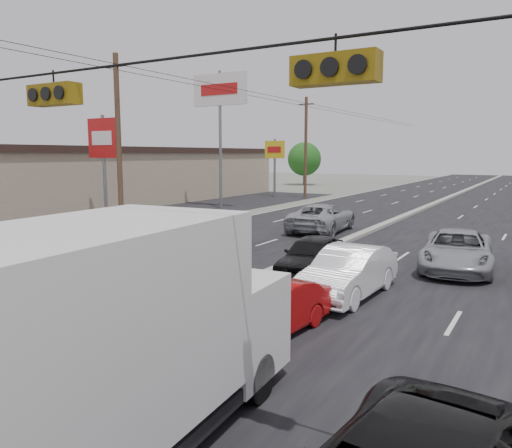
{
  "coord_description": "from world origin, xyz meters",
  "views": [
    {
      "loc": [
        8.77,
        -5.65,
        4.47
      ],
      "look_at": [
        0.57,
        8.21,
        2.2
      ],
      "focal_mm": 35.0,
      "sensor_mm": 36.0,
      "label": 1
    }
  ],
  "objects_px": {
    "box_truck": "(115,340)",
    "oncoming_near": "(207,232)",
    "queue_car_a": "(312,256)",
    "queue_car_c": "(457,251)",
    "utility_pole_left_c": "(306,147)",
    "red_sedan": "(268,310)",
    "pole_sign_mid": "(103,144)",
    "tree_left_far": "(304,159)",
    "pole_sign_far": "(275,154)",
    "tan_sedan": "(93,394)",
    "oncoming_far": "(322,218)",
    "pole_sign_billboard": "(220,98)",
    "queue_car_b": "(348,273)",
    "utility_pole_left_b": "(119,142)"
  },
  "relations": [
    {
      "from": "pole_sign_mid",
      "to": "red_sedan",
      "type": "bearing_deg",
      "value": -33.66
    },
    {
      "from": "utility_pole_left_b",
      "to": "tree_left_far",
      "type": "height_order",
      "value": "utility_pole_left_b"
    },
    {
      "from": "box_truck",
      "to": "oncoming_far",
      "type": "relative_size",
      "value": 1.23
    },
    {
      "from": "queue_car_a",
      "to": "oncoming_far",
      "type": "bearing_deg",
      "value": 105.23
    },
    {
      "from": "tan_sedan",
      "to": "pole_sign_far",
      "type": "bearing_deg",
      "value": 114.62
    },
    {
      "from": "tree_left_far",
      "to": "pole_sign_billboard",
      "type": "bearing_deg",
      "value": -76.81
    },
    {
      "from": "utility_pole_left_c",
      "to": "tan_sedan",
      "type": "height_order",
      "value": "utility_pole_left_c"
    },
    {
      "from": "pole_sign_billboard",
      "to": "oncoming_far",
      "type": "xyz_separation_m",
      "value": [
        12.03,
        -7.16,
        -8.06
      ]
    },
    {
      "from": "tree_left_far",
      "to": "red_sedan",
      "type": "distance_m",
      "value": 60.78
    },
    {
      "from": "oncoming_far",
      "to": "pole_sign_mid",
      "type": "bearing_deg",
      "value": 6.71
    },
    {
      "from": "utility_pole_left_b",
      "to": "tan_sedan",
      "type": "height_order",
      "value": "utility_pole_left_b"
    },
    {
      "from": "utility_pole_left_c",
      "to": "tan_sedan",
      "type": "distance_m",
      "value": 43.82
    },
    {
      "from": "utility_pole_left_c",
      "to": "queue_car_c",
      "type": "relative_size",
      "value": 1.83
    },
    {
      "from": "utility_pole_left_b",
      "to": "oncoming_near",
      "type": "height_order",
      "value": "utility_pole_left_b"
    },
    {
      "from": "utility_pole_left_b",
      "to": "pole_sign_mid",
      "type": "xyz_separation_m",
      "value": [
        -4.5,
        3.0,
        0.01
      ]
    },
    {
      "from": "box_truck",
      "to": "queue_car_a",
      "type": "relative_size",
      "value": 1.64
    },
    {
      "from": "red_sedan",
      "to": "queue_car_a",
      "type": "xyz_separation_m",
      "value": [
        -1.6,
        6.14,
        0.08
      ]
    },
    {
      "from": "queue_car_a",
      "to": "utility_pole_left_c",
      "type": "bearing_deg",
      "value": 109.58
    },
    {
      "from": "utility_pole_left_b",
      "to": "oncoming_near",
      "type": "relative_size",
      "value": 1.84
    },
    {
      "from": "tan_sedan",
      "to": "red_sedan",
      "type": "height_order",
      "value": "tan_sedan"
    },
    {
      "from": "utility_pole_left_c",
      "to": "oncoming_near",
      "type": "height_order",
      "value": "utility_pole_left_c"
    },
    {
      "from": "pole_sign_billboard",
      "to": "tan_sedan",
      "type": "height_order",
      "value": "pole_sign_billboard"
    },
    {
      "from": "pole_sign_far",
      "to": "tan_sedan",
      "type": "bearing_deg",
      "value": -65.01
    },
    {
      "from": "utility_pole_left_b",
      "to": "queue_car_a",
      "type": "distance_m",
      "value": 15.16
    },
    {
      "from": "tree_left_far",
      "to": "queue_car_a",
      "type": "distance_m",
      "value": 54.54
    },
    {
      "from": "oncoming_near",
      "to": "queue_car_c",
      "type": "bearing_deg",
      "value": -176.71
    },
    {
      "from": "pole_sign_billboard",
      "to": "pole_sign_far",
      "type": "distance_m",
      "value": 12.89
    },
    {
      "from": "pole_sign_billboard",
      "to": "red_sedan",
      "type": "distance_m",
      "value": 30.29
    },
    {
      "from": "tan_sedan",
      "to": "queue_car_a",
      "type": "relative_size",
      "value": 1.35
    },
    {
      "from": "queue_car_a",
      "to": "queue_car_c",
      "type": "xyz_separation_m",
      "value": [
        4.43,
        3.72,
        0.02
      ]
    },
    {
      "from": "pole_sign_mid",
      "to": "queue_car_c",
      "type": "bearing_deg",
      "value": -8.61
    },
    {
      "from": "tan_sedan",
      "to": "oncoming_far",
      "type": "xyz_separation_m",
      "value": [
        -5.47,
        21.6,
        -0.04
      ]
    },
    {
      "from": "utility_pole_left_b",
      "to": "tan_sedan",
      "type": "distance_m",
      "value": 22.51
    },
    {
      "from": "tan_sedan",
      "to": "oncoming_far",
      "type": "height_order",
      "value": "tan_sedan"
    },
    {
      "from": "box_truck",
      "to": "utility_pole_left_b",
      "type": "bearing_deg",
      "value": 131.47
    },
    {
      "from": "red_sedan",
      "to": "queue_car_a",
      "type": "bearing_deg",
      "value": 110.57
    },
    {
      "from": "queue_car_c",
      "to": "queue_car_a",
      "type": "bearing_deg",
      "value": -146.88
    },
    {
      "from": "pole_sign_far",
      "to": "oncoming_far",
      "type": "xyz_separation_m",
      "value": [
        13.53,
        -19.16,
        -3.6
      ]
    },
    {
      "from": "box_truck",
      "to": "oncoming_near",
      "type": "xyz_separation_m",
      "value": [
        -8.7,
        14.11,
        -1.04
      ]
    },
    {
      "from": "utility_pole_left_b",
      "to": "tan_sedan",
      "type": "xyz_separation_m",
      "value": [
        15.5,
        -15.76,
        -4.25
      ]
    },
    {
      "from": "pole_sign_billboard",
      "to": "tree_left_far",
      "type": "height_order",
      "value": "pole_sign_billboard"
    },
    {
      "from": "utility_pole_left_c",
      "to": "red_sedan",
      "type": "distance_m",
      "value": 38.82
    },
    {
      "from": "pole_sign_billboard",
      "to": "red_sedan",
      "type": "bearing_deg",
      "value": -53.11
    },
    {
      "from": "pole_sign_billboard",
      "to": "queue_car_b",
      "type": "relative_size",
      "value": 2.33
    },
    {
      "from": "red_sedan",
      "to": "oncoming_far",
      "type": "height_order",
      "value": "oncoming_far"
    },
    {
      "from": "tree_left_far",
      "to": "pole_sign_far",
      "type": "bearing_deg",
      "value": -73.3
    },
    {
      "from": "utility_pole_left_c",
      "to": "queue_car_a",
      "type": "relative_size",
      "value": 2.29
    },
    {
      "from": "tan_sedan",
      "to": "oncoming_far",
      "type": "bearing_deg",
      "value": 103.84
    },
    {
      "from": "pole_sign_mid",
      "to": "pole_sign_far",
      "type": "bearing_deg",
      "value": 87.4
    },
    {
      "from": "red_sedan",
      "to": "oncoming_near",
      "type": "relative_size",
      "value": 0.74
    }
  ]
}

